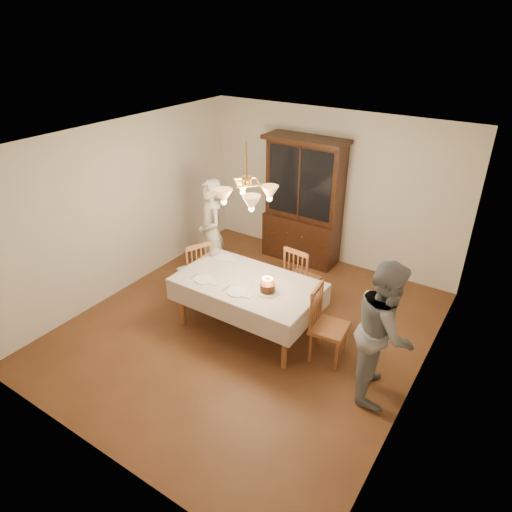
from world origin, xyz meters
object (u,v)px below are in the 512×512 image
Objects in this scene: china_hutch at (303,203)px; elderly_woman at (211,233)px; birthday_cake at (268,288)px; dining_table at (248,286)px; chair_far_side at (302,280)px.

elderly_woman is at bearing -118.34° from china_hutch.
china_hutch is at bearing 107.61° from birthday_cake.
birthday_cake is at bearing -11.39° from dining_table.
china_hutch is (-0.39, 2.25, 0.36)m from dining_table.
elderly_woman is (-1.20, 0.75, 0.18)m from dining_table.
chair_far_side reaches higher than dining_table.
china_hutch is 2.45m from birthday_cake.
china_hutch is at bearing 118.13° from chair_far_side.
dining_table is at bearing 168.61° from birthday_cake.
china_hutch is 1.65m from chair_far_side.
dining_table is 0.99m from chair_far_side.
chair_far_side is at bearing 69.28° from dining_table.
china_hutch reaches higher than elderly_woman.
elderly_woman is at bearing 147.75° from dining_table.
birthday_cake reaches higher than dining_table.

